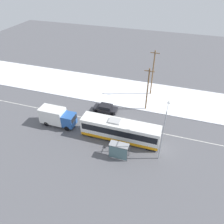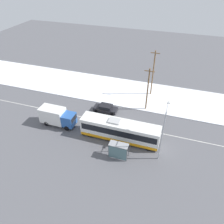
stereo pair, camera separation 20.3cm
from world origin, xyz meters
The scene contains 11 objects.
ground_plane centered at (0.00, 0.00, 0.00)m, with size 120.00×120.00×0.00m, color #56565B.
snow_lot centered at (0.00, 10.98, 0.06)m, with size 80.00×11.27×0.12m.
lane_marking_center centered at (0.00, 0.00, 0.00)m, with size 60.00×0.12×0.00m.
city_bus centered at (1.29, -3.30, 1.68)m, with size 12.40×2.57×3.45m.
box_truck centered at (-9.89, -3.18, 1.71)m, with size 6.09×2.30×3.14m.
sedan_car centered at (-3.38, 3.01, 0.77)m, with size 4.40×1.80×1.40m.
pedestrian_at_stop centered at (2.70, -6.11, 1.05)m, with size 0.62×0.27×1.72m.
bus_shelter centered at (2.24, -7.32, 1.67)m, with size 2.75×1.20×2.40m.
streetlamp centered at (7.78, -5.09, 5.24)m, with size 0.36×2.96×8.35m.
utility_pole_roadside centered at (3.58, 6.18, 4.35)m, with size 1.80×0.24×8.33m.
utility_pole_snowlot centered at (3.50, 11.94, 4.92)m, with size 1.80×0.24×9.46m.
Camera 2 is at (8.32, -28.28, 23.85)m, focal length 35.00 mm.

